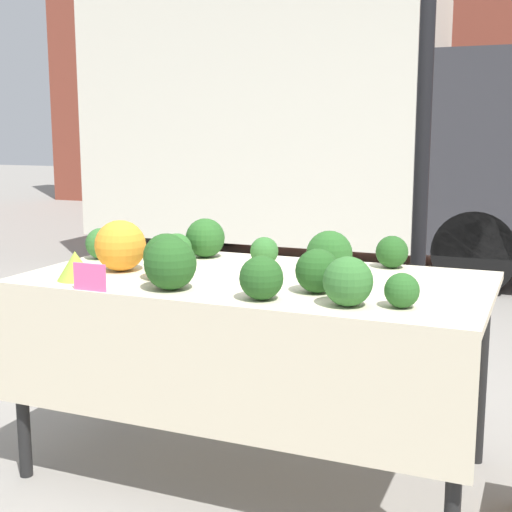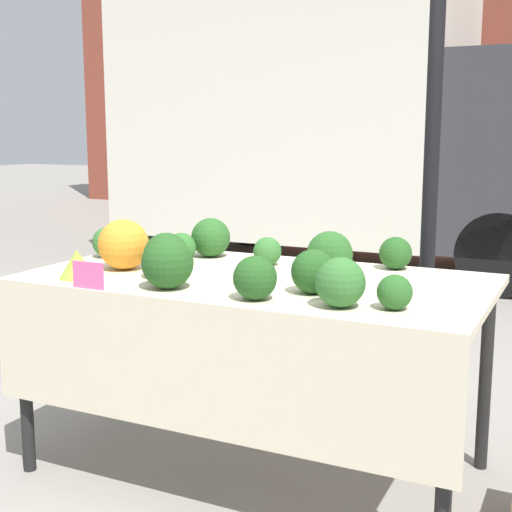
{
  "view_description": "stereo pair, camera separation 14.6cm",
  "coord_description": "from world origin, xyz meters",
  "views": [
    {
      "loc": [
        1.03,
        -2.47,
        1.34
      ],
      "look_at": [
        0.0,
        0.0,
        0.87
      ],
      "focal_mm": 50.0,
      "sensor_mm": 36.0,
      "label": 1
    },
    {
      "loc": [
        1.16,
        -2.41,
        1.34
      ],
      "look_at": [
        0.0,
        0.0,
        0.87
      ],
      "focal_mm": 50.0,
      "sensor_mm": 36.0,
      "label": 2
    }
  ],
  "objects": [
    {
      "name": "price_sign",
      "position": [
        -0.44,
        -0.45,
        0.84
      ],
      "size": [
        0.13,
        0.01,
        0.1
      ],
      "color": "#F45B9E",
      "rests_on": "market_table"
    },
    {
      "name": "romanesco_head",
      "position": [
        -0.6,
        -0.32,
        0.84
      ],
      "size": [
        0.14,
        0.14,
        0.11
      ],
      "color": "#93B238",
      "rests_on": "market_table"
    },
    {
      "name": "broccoli_head_12",
      "position": [
        -0.19,
        -0.33,
        0.88
      ],
      "size": [
        0.19,
        0.19,
        0.19
      ],
      "color": "#23511E",
      "rests_on": "market_table"
    },
    {
      "name": "broccoli_head_10",
      "position": [
        0.3,
        -0.17,
        0.87
      ],
      "size": [
        0.15,
        0.15,
        0.15
      ],
      "color": "#23511E",
      "rests_on": "market_table"
    },
    {
      "name": "broccoli_head_5",
      "position": [
        -0.37,
        0.3,
        0.88
      ],
      "size": [
        0.17,
        0.17,
        0.17
      ],
      "color": "#285B23",
      "rests_on": "market_table"
    },
    {
      "name": "broccoli_head_8",
      "position": [
        -0.65,
        0.14,
        0.85
      ],
      "size": [
        0.12,
        0.12,
        0.12
      ],
      "color": "#23511E",
      "rests_on": "market_table"
    },
    {
      "name": "orange_cauliflower",
      "position": [
        -0.54,
        -0.1,
        0.89
      ],
      "size": [
        0.2,
        0.2,
        0.2
      ],
      "color": "orange",
      "rests_on": "market_table"
    },
    {
      "name": "broccoli_head_11",
      "position": [
        0.26,
        0.11,
        0.88
      ],
      "size": [
        0.18,
        0.18,
        0.18
      ],
      "color": "#285B23",
      "rests_on": "market_table"
    },
    {
      "name": "broccoli_head_1",
      "position": [
        0.45,
        -0.32,
        0.87
      ],
      "size": [
        0.16,
        0.16,
        0.16
      ],
      "color": "#336B2D",
      "rests_on": "market_table"
    },
    {
      "name": "broccoli_head_7",
      "position": [
        0.16,
        -0.34,
        0.86
      ],
      "size": [
        0.15,
        0.15,
        0.15
      ],
      "color": "#23511E",
      "rests_on": "market_table"
    },
    {
      "name": "broccoli_head_2",
      "position": [
        0.61,
        -0.27,
        0.85
      ],
      "size": [
        0.11,
        0.11,
        0.11
      ],
      "color": "#285B23",
      "rests_on": "market_table"
    },
    {
      "name": "parked_truck",
      "position": [
        -1.21,
        4.38,
        1.39
      ],
      "size": [
        4.53,
        1.91,
        2.65
      ],
      "color": "silver",
      "rests_on": "ground_plane"
    },
    {
      "name": "tent_pole",
      "position": [
        0.47,
        0.87,
        1.27
      ],
      "size": [
        0.07,
        0.07,
        2.54
      ],
      "color": "black",
      "rests_on": "ground_plane"
    },
    {
      "name": "broccoli_head_13",
      "position": [
        -0.77,
        0.1,
        0.86
      ],
      "size": [
        0.14,
        0.14,
        0.14
      ],
      "color": "#336B2D",
      "rests_on": "market_table"
    },
    {
      "name": "market_table",
      "position": [
        0.0,
        -0.06,
        0.7
      ],
      "size": [
        1.75,
        0.93,
        0.79
      ],
      "color": "beige",
      "rests_on": "ground_plane"
    },
    {
      "name": "broccoli_head_9",
      "position": [
        -0.42,
        0.13,
        0.85
      ],
      "size": [
        0.13,
        0.13,
        0.13
      ],
      "color": "#2D6628",
      "rests_on": "market_table"
    },
    {
      "name": "building_facade",
      "position": [
        0.0,
        9.23,
        2.98
      ],
      "size": [
        16.0,
        0.6,
        5.97
      ],
      "color": "brown",
      "rests_on": "ground_plane"
    },
    {
      "name": "broccoli_head_6",
      "position": [
        -0.06,
        0.23,
        0.85
      ],
      "size": [
        0.12,
        0.12,
        0.12
      ],
      "color": "#336B2D",
      "rests_on": "market_table"
    },
    {
      "name": "ground_plane",
      "position": [
        0.0,
        0.0,
        0.0
      ],
      "size": [
        40.0,
        40.0,
        0.0
      ],
      "primitive_type": "plane",
      "color": "gray"
    },
    {
      "name": "broccoli_head_4",
      "position": [
        0.44,
        0.37,
        0.86
      ],
      "size": [
        0.13,
        0.13,
        0.13
      ],
      "color": "#23511E",
      "rests_on": "market_table"
    },
    {
      "name": "broccoli_head_0",
      "position": [
        -0.48,
        0.22,
        0.84
      ],
      "size": [
        0.11,
        0.11,
        0.11
      ],
      "color": "#387533",
      "rests_on": "market_table"
    },
    {
      "name": "broccoli_head_3",
      "position": [
        -0.29,
        -0.18,
        0.88
      ],
      "size": [
        0.17,
        0.17,
        0.17
      ],
      "color": "#23511E",
      "rests_on": "market_table"
    }
  ]
}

